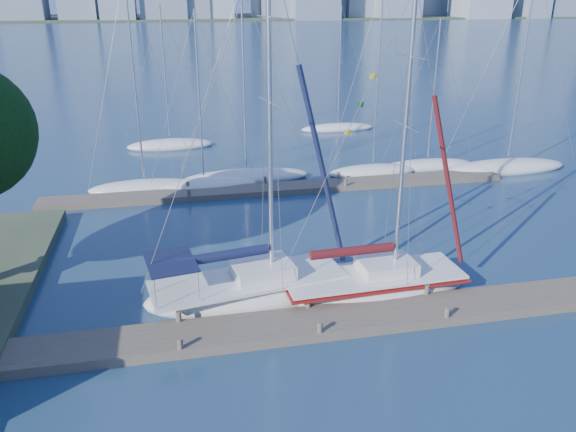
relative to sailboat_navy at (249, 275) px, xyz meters
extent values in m
plane|color=#163349|center=(2.10, -2.61, -1.14)|extent=(700.00, 700.00, 0.00)
cube|color=brown|center=(2.10, -2.61, -0.94)|extent=(26.00, 2.00, 0.40)
cube|color=brown|center=(4.10, 13.39, -0.96)|extent=(30.00, 1.80, 0.36)
cube|color=#38472D|center=(2.10, 317.39, -1.14)|extent=(800.00, 100.00, 1.50)
ellipsoid|color=silver|center=(0.00, 0.00, -0.89)|extent=(8.93, 4.15, 1.51)
cube|color=silver|center=(0.00, 0.00, -0.19)|extent=(8.27, 3.83, 0.12)
cube|color=silver|center=(0.59, 0.10, 0.16)|extent=(2.67, 2.19, 0.55)
cylinder|color=silver|center=(0.99, 0.16, 6.34)|extent=(0.18, 0.18, 12.96)
cylinder|color=silver|center=(-1.02, -0.17, 0.97)|extent=(4.03, 0.75, 0.10)
cylinder|color=black|center=(-1.02, -0.17, 1.07)|extent=(3.76, 1.00, 0.40)
cube|color=black|center=(-3.05, -0.50, 1.17)|extent=(2.17, 2.65, 0.08)
ellipsoid|color=silver|center=(5.19, -0.53, -0.90)|extent=(8.24, 2.97, 1.43)
cube|color=silver|center=(5.19, -0.53, -0.24)|extent=(7.63, 2.74, 0.11)
cube|color=silver|center=(5.76, -0.51, 0.10)|extent=(2.35, 1.82, 0.52)
cylinder|color=silver|center=(6.14, -0.50, 5.44)|extent=(0.17, 0.17, 11.26)
cylinder|color=silver|center=(4.21, -0.57, 0.86)|extent=(3.86, 0.24, 0.10)
cylinder|color=#3F0D0F|center=(4.21, -0.57, 0.95)|extent=(3.56, 0.51, 0.38)
cube|color=maroon|center=(5.19, -0.53, -0.40)|extent=(7.81, 2.85, 0.10)
ellipsoid|color=silver|center=(-4.62, 15.33, -0.96)|extent=(7.35, 4.80, 1.03)
cylinder|color=silver|center=(-4.62, 15.33, 5.89)|extent=(0.11, 0.11, 12.19)
ellipsoid|color=silver|center=(-0.83, 14.90, -0.95)|extent=(7.15, 3.61, 1.04)
cylinder|color=silver|center=(-0.83, 14.90, 4.87)|extent=(0.11, 0.11, 10.13)
ellipsoid|color=silver|center=(2.13, 16.14, -0.94)|extent=(8.80, 2.77, 1.13)
cylinder|color=silver|center=(2.13, 16.14, 5.55)|extent=(0.12, 0.12, 11.33)
ellipsoid|color=silver|center=(11.05, 15.66, -0.96)|extent=(6.55, 2.71, 1.02)
cylinder|color=silver|center=(11.05, 15.66, 5.64)|extent=(0.11, 0.11, 11.72)
ellipsoid|color=silver|center=(15.47, 16.27, -0.97)|extent=(7.10, 2.14, 0.97)
cylinder|color=silver|center=(15.47, 16.27, 4.50)|extent=(0.11, 0.11, 9.51)
ellipsoid|color=silver|center=(20.84, 14.49, -0.92)|extent=(9.38, 4.82, 1.24)
cylinder|color=silver|center=(20.84, 14.49, 6.44)|extent=(0.13, 0.13, 12.93)
ellipsoid|color=silver|center=(-2.84, 26.16, -0.94)|extent=(7.19, 2.71, 1.10)
cylinder|color=silver|center=(-2.84, 26.16, 4.97)|extent=(0.12, 0.12, 10.22)
ellipsoid|color=silver|center=(12.63, 29.64, -0.97)|extent=(7.21, 3.85, 0.95)
cylinder|color=silver|center=(12.63, 29.64, 4.79)|extent=(0.10, 0.10, 10.14)
camera|label=1|loc=(-2.62, -20.34, 10.68)|focal=35.00mm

